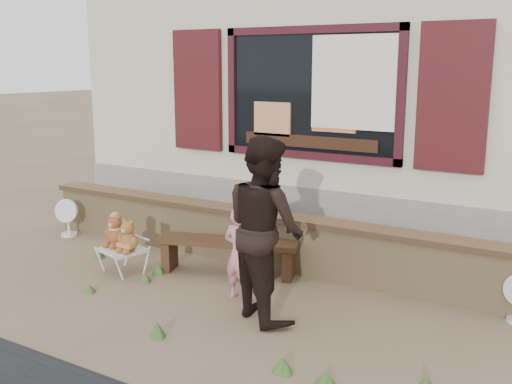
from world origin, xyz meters
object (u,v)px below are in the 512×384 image
Objects in this scene: teddy_bear_right at (128,235)px; child at (239,254)px; bench at (228,249)px; teddy_bear_left at (116,230)px; adult at (265,228)px; folding_chair at (123,251)px.

teddy_bear_right is 1.48m from child.
bench is 4.37× the size of teddy_bear_right.
child is (1.75, -0.00, -0.00)m from teddy_bear_left.
adult is at bearing 9.50° from teddy_bear_right.
child reaches higher than teddy_bear_left.
teddy_bear_right is (0.27, -0.07, -0.01)m from teddy_bear_left.
teddy_bear_right is 0.39× the size of child.
bench is at bearing 43.38° from folding_chair.
adult reaches higher than child.
teddy_bear_right reaches higher than bench.
folding_chair is at bearing -169.28° from bench.
adult is at bearing -57.60° from bench.
adult is (0.98, -0.80, 0.58)m from bench.
child is at bearing -65.07° from bench.
bench is at bearing 48.20° from teddy_bear_right.
folding_chair is 1.44× the size of teddy_bear_left.
folding_chair is 2.16m from adult.
teddy_bear_left reaches higher than bench.
bench is 1.36m from teddy_bear_left.
bench is 0.80m from child.
teddy_bear_right is at bearing -164.45° from bench.
folding_chair is 0.32× the size of adult.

